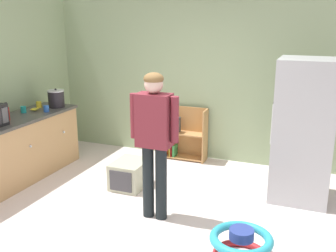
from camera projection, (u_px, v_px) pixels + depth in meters
The scene contains 15 objects.
ground_plane at pixel (147, 221), 4.51m from camera, with size 12.00×12.00×0.00m, color silver.
back_wall at pixel (207, 76), 6.24m from camera, with size 5.20×0.06×2.70m, color #99B085.
left_side_wall at pixel (6, 80), 5.80m from camera, with size 0.06×2.99×2.70m, color #9AB185.
kitchen_counter at pixel (13, 151), 5.49m from camera, with size 0.65×2.28×0.90m.
refrigerator at pixel (304, 131), 4.87m from camera, with size 0.73×0.68×1.78m.
bookshelf at pixel (179, 136), 6.47m from camera, with size 0.80×0.28×0.85m.
standing_person at pixel (154, 133), 4.34m from camera, with size 0.57×0.22×1.68m.
baby_walker at pixel (241, 245), 3.75m from camera, with size 0.60×0.60×0.32m.
pet_carrier at pixel (130, 174), 5.39m from camera, with size 0.42×0.55×0.36m.
crock_pot at pixel (56, 99), 6.11m from camera, with size 0.25×0.25×0.29m.
banana_bunch at pixel (35, 109), 5.87m from camera, with size 0.12×0.16×0.04m.
ketchup_bottle at pixel (7, 113), 5.31m from camera, with size 0.07×0.07×0.25m.
teal_cup at pixel (23, 110), 5.75m from camera, with size 0.08×0.08×0.10m, color teal.
yellow_cup at pixel (39, 105), 6.08m from camera, with size 0.08×0.08×0.10m, color yellow.
blue_cup at pixel (46, 109), 5.81m from camera, with size 0.08×0.08×0.10m, color blue.
Camera 1 is at (1.72, -3.68, 2.24)m, focal length 42.28 mm.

